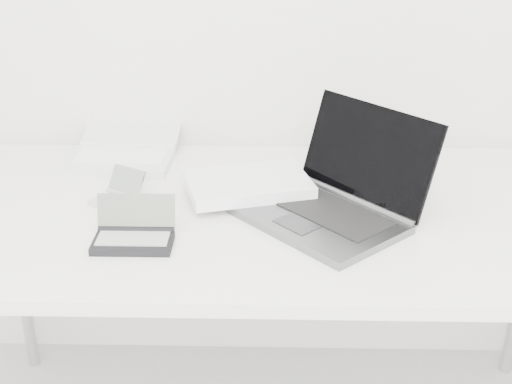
{
  "coord_description": "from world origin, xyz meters",
  "views": [
    {
      "loc": [
        0.0,
        0.07,
        1.45
      ],
      "look_at": [
        -0.03,
        1.51,
        0.79
      ],
      "focal_mm": 50.0,
      "sensor_mm": 36.0,
      "label": 1
    }
  ],
  "objects_px": {
    "laptop_large": "(298,193)",
    "netbook_open_white": "(124,151)",
    "desk": "(269,226)",
    "palmtop_charcoal": "(134,235)"
  },
  "relations": [
    {
      "from": "desk",
      "to": "laptop_large",
      "type": "bearing_deg",
      "value": 3.05
    },
    {
      "from": "netbook_open_white",
      "to": "palmtop_charcoal",
      "type": "bearing_deg",
      "value": -74.3
    },
    {
      "from": "netbook_open_white",
      "to": "desk",
      "type": "bearing_deg",
      "value": -35.4
    },
    {
      "from": "desk",
      "to": "laptop_large",
      "type": "xyz_separation_m",
      "value": [
        0.07,
        0.0,
        0.08
      ]
    },
    {
      "from": "desk",
      "to": "laptop_large",
      "type": "height_order",
      "value": "laptop_large"
    },
    {
      "from": "laptop_large",
      "to": "netbook_open_white",
      "type": "xyz_separation_m",
      "value": [
        -0.46,
        0.3,
        -0.02
      ]
    },
    {
      "from": "desk",
      "to": "netbook_open_white",
      "type": "relative_size",
      "value": 4.46
    },
    {
      "from": "laptop_large",
      "to": "netbook_open_white",
      "type": "bearing_deg",
      "value": -165.88
    },
    {
      "from": "palmtop_charcoal",
      "to": "laptop_large",
      "type": "bearing_deg",
      "value": 26.61
    },
    {
      "from": "desk",
      "to": "palmtop_charcoal",
      "type": "xyz_separation_m",
      "value": [
        -0.28,
        -0.17,
        0.06
      ]
    }
  ]
}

